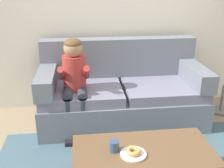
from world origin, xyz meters
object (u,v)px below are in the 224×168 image
toy_controller (165,148)px  donut (133,151)px  person_child (74,78)px  mug (114,146)px  couch (121,94)px  coffee_table (143,154)px

toy_controller → donut: bearing=-162.1°
person_child → mug: person_child is taller
couch → mug: couch is taller
coffee_table → couch: bearing=89.6°
mug → toy_controller: size_ratio=0.40×
coffee_table → mug: (-0.24, 0.01, 0.08)m
couch → mug: bearing=-101.2°
coffee_table → donut: size_ratio=9.62×
couch → coffee_table: (-0.01, -1.27, 0.01)m
couch → mug: (-0.25, -1.26, 0.09)m
couch → donut: bearing=-94.5°
coffee_table → toy_controller: (0.37, 0.54, -0.34)m
donut → person_child: bearing=112.5°
coffee_table → donut: bearing=-148.7°
couch → toy_controller: size_ratio=8.77×
person_child → mug: bearing=-73.0°
toy_controller → mug: bearing=-173.3°
couch → coffee_table: couch is taller
toy_controller → couch: bearing=82.3°
coffee_table → toy_controller: coffee_table is taller
mug → coffee_table: bearing=-3.0°
coffee_table → mug: bearing=177.0°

